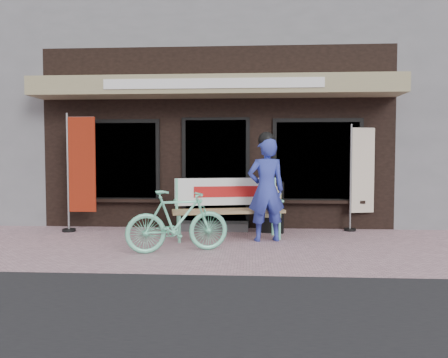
# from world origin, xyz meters

# --- Properties ---
(ground) EXTENTS (70.00, 70.00, 0.00)m
(ground) POSITION_xyz_m (0.00, 0.00, 0.00)
(ground) COLOR #BF929D
(ground) RESTS_ON ground
(storefront) EXTENTS (7.00, 6.77, 6.00)m
(storefront) POSITION_xyz_m (0.00, 4.96, 2.99)
(storefront) COLOR black
(storefront) RESTS_ON ground
(bench) EXTENTS (1.99, 0.89, 1.05)m
(bench) POSITION_xyz_m (0.28, 0.96, 0.61)
(bench) COLOR #73E0B2
(bench) RESTS_ON ground
(person) EXTENTS (0.71, 0.54, 1.85)m
(person) POSITION_xyz_m (0.96, 0.71, 0.91)
(person) COLOR #2F3CA4
(person) RESTS_ON ground
(bicycle) EXTENTS (1.61, 0.93, 0.93)m
(bicycle) POSITION_xyz_m (-0.40, -0.24, 0.47)
(bicycle) COLOR #73E0B2
(bicycle) RESTS_ON ground
(nobori_red) EXTENTS (0.66, 0.25, 2.25)m
(nobori_red) POSITION_xyz_m (-2.54, 1.40, 1.16)
(nobori_red) COLOR gray
(nobori_red) RESTS_ON ground
(nobori_cream) EXTENTS (0.61, 0.27, 2.05)m
(nobori_cream) POSITION_xyz_m (2.81, 1.85, 1.06)
(nobori_cream) COLOR gray
(nobori_cream) RESTS_ON ground
(menu_stand) EXTENTS (0.49, 0.21, 0.96)m
(menu_stand) POSITION_xyz_m (1.07, 1.47, 0.49)
(menu_stand) COLOR black
(menu_stand) RESTS_ON ground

